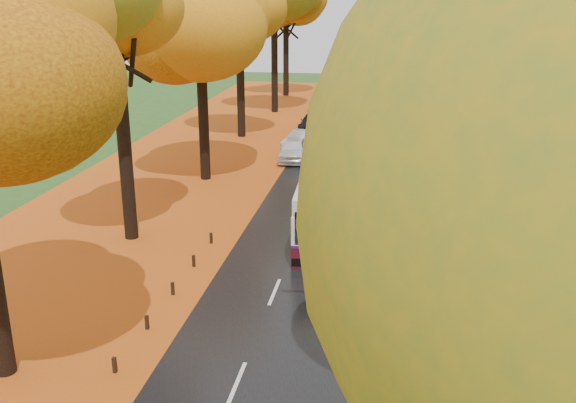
% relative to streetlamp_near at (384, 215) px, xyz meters
% --- Properties ---
extents(road, '(6.50, 90.00, 0.04)m').
position_rel_streetlamp_near_xyz_m(road, '(-3.95, 17.00, -4.69)').
color(road, black).
rests_on(road, ground).
extents(centre_line, '(0.12, 90.00, 0.01)m').
position_rel_streetlamp_near_xyz_m(centre_line, '(-3.95, 17.00, -4.67)').
color(centre_line, silver).
rests_on(centre_line, road).
extents(leaf_verge, '(12.00, 90.00, 0.02)m').
position_rel_streetlamp_near_xyz_m(leaf_verge, '(-12.95, 17.00, -4.70)').
color(leaf_verge, '#9C4D0E').
rests_on(leaf_verge, ground).
extents(leaf_drift, '(0.90, 90.00, 0.01)m').
position_rel_streetlamp_near_xyz_m(leaf_drift, '(-7.00, 17.00, -4.67)').
color(leaf_drift, '#D44C15').
rests_on(leaf_drift, road).
extents(trees_left, '(9.20, 74.00, 13.88)m').
position_rel_streetlamp_near_xyz_m(trees_left, '(-11.13, 19.06, 4.82)').
color(trees_left, black).
rests_on(trees_left, ground).
extents(trees_right, '(9.30, 74.20, 13.96)m').
position_rel_streetlamp_near_xyz_m(trees_right, '(3.24, 18.91, 4.98)').
color(trees_right, black).
rests_on(trees_right, ground).
extents(bollard_row, '(0.11, 23.51, 0.52)m').
position_rel_streetlamp_near_xyz_m(bollard_row, '(-7.65, -3.30, -4.45)').
color(bollard_row, black).
rests_on(bollard_row, ground).
extents(streetlamp_near, '(2.45, 0.18, 8.00)m').
position_rel_streetlamp_near_xyz_m(streetlamp_near, '(0.00, 0.00, 0.00)').
color(streetlamp_near, '#333538').
rests_on(streetlamp_near, ground).
extents(streetlamp_mid, '(2.45, 0.18, 8.00)m').
position_rel_streetlamp_near_xyz_m(streetlamp_mid, '(0.00, 22.00, 0.00)').
color(streetlamp_mid, '#333538').
rests_on(streetlamp_mid, ground).
extents(streetlamp_far, '(2.45, 0.18, 8.00)m').
position_rel_streetlamp_near_xyz_m(streetlamp_far, '(0.00, 44.00, 0.00)').
color(streetlamp_far, '#333538').
rests_on(streetlamp_far, ground).
extents(bus, '(3.02, 11.04, 2.88)m').
position_rel_streetlamp_near_xyz_m(bus, '(-2.69, 11.69, -3.17)').
color(bus, '#4B0B17').
rests_on(bus, road).
extents(car_white, '(1.84, 4.35, 1.47)m').
position_rel_streetlamp_near_xyz_m(car_white, '(-6.30, 23.73, -3.94)').
color(car_white, white).
rests_on(car_white, road).
extents(car_silver, '(2.52, 4.08, 1.27)m').
position_rel_streetlamp_near_xyz_m(car_silver, '(-6.30, 27.09, -4.04)').
color(car_silver, '#94969B').
rests_on(car_silver, road).
extents(car_dark, '(2.02, 4.53, 1.29)m').
position_rel_streetlamp_near_xyz_m(car_dark, '(-6.30, 33.72, -4.03)').
color(car_dark, black).
rests_on(car_dark, road).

